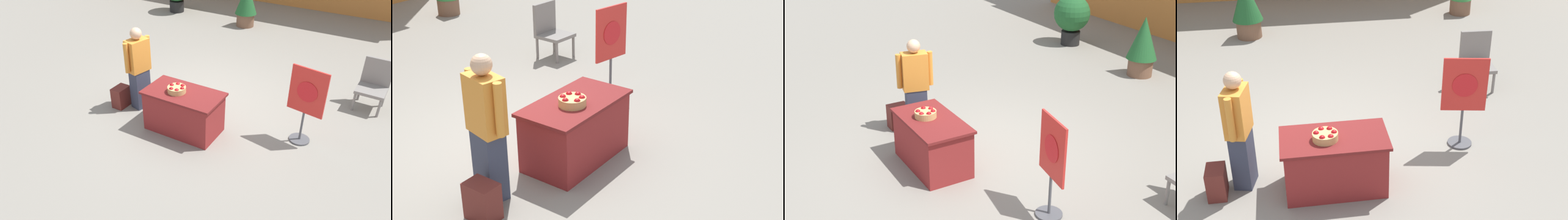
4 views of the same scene
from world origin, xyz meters
TOP-DOWN VIEW (x-y plane):
  - ground_plane at (0.00, 0.00)m, footprint 120.00×120.00m
  - display_table at (0.13, -0.99)m, footprint 1.38×0.76m
  - apple_basket at (0.01, -1.03)m, footprint 0.33×0.33m
  - person_visitor at (-1.06, -0.72)m, footprint 0.35×0.60m
  - backpack at (-1.40, -0.92)m, footprint 0.24×0.34m
  - poster_board at (2.07, -0.24)m, footprint 0.64×0.36m
  - potted_plant_near_left at (-3.75, 4.78)m, footprint 0.91×0.91m
  - potted_plant_far_left at (-1.18, 4.65)m, footprint 0.65×0.65m

SIDE VIEW (x-z plane):
  - ground_plane at x=0.00m, z-range 0.00..0.00m
  - backpack at x=-1.40m, z-range 0.00..0.42m
  - display_table at x=0.13m, z-range 0.00..0.78m
  - potted_plant_far_left at x=-1.18m, z-range 0.05..1.36m
  - potted_plant_near_left at x=-3.75m, z-range 0.12..1.38m
  - poster_board at x=2.07m, z-range 0.08..1.48m
  - apple_basket at x=0.01m, z-range 0.77..0.90m
  - person_visitor at x=-1.06m, z-range 0.02..1.67m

